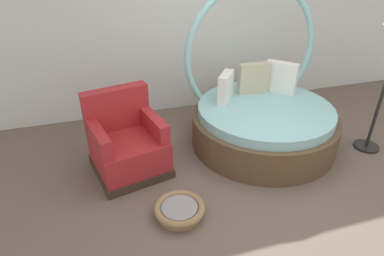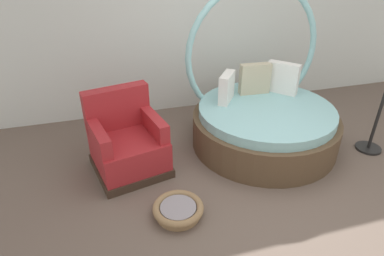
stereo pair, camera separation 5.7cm
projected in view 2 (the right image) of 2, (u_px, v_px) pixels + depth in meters
name	position (u px, v px, depth m)	size (l,w,h in m)	color
ground_plane	(271.00, 194.00, 3.60)	(8.00, 8.00, 0.02)	#66564C
back_wall	(206.00, 16.00, 4.89)	(8.00, 0.12, 2.83)	silver
round_daybed	(263.00, 116.00, 4.35)	(1.88, 1.88, 2.02)	brown
red_armchair	(127.00, 144.00, 3.85)	(0.95, 0.95, 0.94)	#38281E
pet_basket	(178.00, 210.00, 3.28)	(0.51, 0.51, 0.13)	#8E704C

